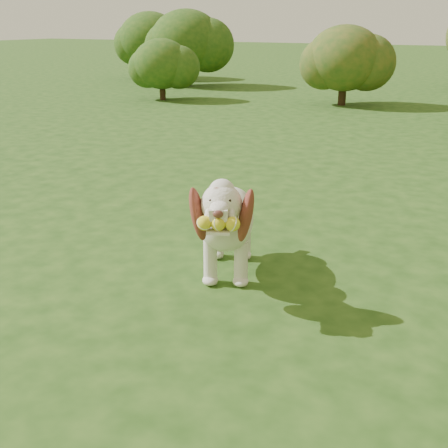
% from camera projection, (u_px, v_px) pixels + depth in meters
% --- Properties ---
extents(ground, '(80.00, 80.00, 0.00)m').
position_uv_depth(ground, '(203.00, 261.00, 3.99)').
color(ground, '#1D3F12').
rests_on(ground, ground).
extents(dog, '(0.71, 1.14, 0.77)m').
position_uv_depth(dog, '(227.00, 218.00, 3.62)').
color(dog, silver).
rests_on(dog, ground).
extents(shrub_a, '(1.23, 1.23, 1.27)m').
position_uv_depth(shrub_a, '(162.00, 64.00, 11.89)').
color(shrub_a, '#382314').
rests_on(shrub_a, ground).
extents(shrub_e, '(1.84, 1.84, 1.91)m').
position_uv_depth(shrub_e, '(186.00, 41.00, 14.33)').
color(shrub_e, '#382314').
rests_on(shrub_e, ground).
extents(shrub_b, '(1.50, 1.50, 1.55)m').
position_uv_depth(shrub_b, '(345.00, 58.00, 11.06)').
color(shrub_b, '#382314').
rests_on(shrub_b, ground).
extents(shrub_g, '(1.82, 1.82, 1.88)m').
position_uv_depth(shrub_g, '(150.00, 39.00, 16.35)').
color(shrub_g, '#382314').
rests_on(shrub_g, ground).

